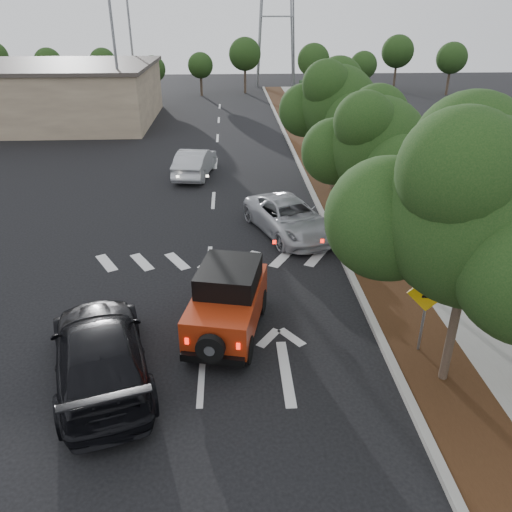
{
  "coord_description": "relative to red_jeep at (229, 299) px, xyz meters",
  "views": [
    {
      "loc": [
        0.79,
        -9.35,
        7.8
      ],
      "look_at": [
        1.45,
        3.0,
        1.63
      ],
      "focal_mm": 35.0,
      "sensor_mm": 36.0,
      "label": 1
    }
  ],
  "objects": [
    {
      "name": "street_tree_mid",
      "position": [
        4.93,
        4.62,
        -0.95
      ],
      "size": [
        3.2,
        3.2,
        5.32
      ],
      "primitive_type": null,
      "color": "black",
      "rests_on": "ground"
    },
    {
      "name": "light_pole_a",
      "position": [
        -7.17,
        24.12,
        -0.95
      ],
      "size": [
        2.0,
        0.22,
        9.0
      ],
      "primitive_type": null,
      "color": "slate",
      "rests_on": "ground"
    },
    {
      "name": "speed_hump_sign",
      "position": [
        4.72,
        -1.31,
        0.55
      ],
      "size": [
        1.02,
        0.11,
        2.16
      ],
      "rotation": [
        0.0,
        0.0,
        -0.07
      ],
      "color": "slate",
      "rests_on": "ground"
    },
    {
      "name": "hedge",
      "position": [
        8.23,
        10.12,
        -0.55
      ],
      "size": [
        0.8,
        70.0,
        0.8
      ],
      "primitive_type": "cube",
      "color": "black",
      "rests_on": "ground"
    },
    {
      "name": "planting_strip",
      "position": [
        4.93,
        10.12,
        -0.89
      ],
      "size": [
        1.8,
        70.0,
        0.12
      ],
      "primitive_type": "cube",
      "color": "black",
      "rests_on": "ground"
    },
    {
      "name": "light_pole_b",
      "position": [
        -8.17,
        36.12,
        -0.95
      ],
      "size": [
        2.0,
        0.22,
        9.0
      ],
      "primitive_type": null,
      "color": "slate",
      "rests_on": "ground"
    },
    {
      "name": "street_tree_near",
      "position": [
        4.93,
        -2.38,
        -0.95
      ],
      "size": [
        3.8,
        3.8,
        5.92
      ],
      "primitive_type": null,
      "color": "black",
      "rests_on": "ground"
    },
    {
      "name": "transmission_tower",
      "position": [
        5.33,
        46.12,
        -0.95
      ],
      "size": [
        7.0,
        4.0,
        28.0
      ],
      "primitive_type": null,
      "color": "slate",
      "rests_on": "ground"
    },
    {
      "name": "silver_suv_ahead",
      "position": [
        2.32,
        6.28,
        -0.3
      ],
      "size": [
        3.64,
        5.14,
        1.3
      ],
      "primitive_type": "imported",
      "rotation": [
        0.0,
        0.0,
        0.35
      ],
      "color": "#A3A5AB",
      "rests_on": "ground"
    },
    {
      "name": "curb",
      "position": [
        3.93,
        10.12,
        -0.87
      ],
      "size": [
        0.2,
        70.0,
        0.15
      ],
      "primitive_type": "cube",
      "color": "#9E9B93",
      "rests_on": "ground"
    },
    {
      "name": "parked_suv",
      "position": [
        -10.24,
        24.56,
        -0.27
      ],
      "size": [
        4.28,
        3.09,
        1.35
      ],
      "primitive_type": "imported",
      "rotation": [
        0.0,
        0.0,
        1.15
      ],
      "color": "#A0A1A7",
      "rests_on": "ground"
    },
    {
      "name": "street_tree_far",
      "position": [
        4.93,
        11.12,
        -0.95
      ],
      "size": [
        3.4,
        3.4,
        5.62
      ],
      "primitive_type": null,
      "color": "black",
      "rests_on": "ground"
    },
    {
      "name": "silver_sedan_oncoming",
      "position": [
        -1.67,
        13.9,
        -0.25
      ],
      "size": [
        2.15,
        4.41,
        1.39
      ],
      "primitive_type": "imported",
      "rotation": [
        0.0,
        0.0,
        2.98
      ],
      "color": "#B1B2B9",
      "rests_on": "ground"
    },
    {
      "name": "black_suv_oncoming",
      "position": [
        -2.97,
        -1.81,
        -0.22
      ],
      "size": [
        3.42,
        5.42,
        1.46
      ],
      "primitive_type": "imported",
      "rotation": [
        0.0,
        0.0,
        3.43
      ],
      "color": "black",
      "rests_on": "ground"
    },
    {
      "name": "sidewalk",
      "position": [
        6.83,
        10.12,
        -0.89
      ],
      "size": [
        2.0,
        70.0,
        0.12
      ],
      "primitive_type": "cube",
      "color": "gray",
      "rests_on": "ground"
    },
    {
      "name": "commercial_building",
      "position": [
        -16.67,
        28.12,
        1.05
      ],
      "size": [
        22.0,
        12.0,
        4.0
      ],
      "primitive_type": "cube",
      "color": "#84715B",
      "rests_on": "ground"
    },
    {
      "name": "ground",
      "position": [
        -0.67,
        -1.88,
        -0.95
      ],
      "size": [
        120.0,
        120.0,
        0.0
      ],
      "primitive_type": "plane",
      "color": "black",
      "rests_on": "ground"
    },
    {
      "name": "red_jeep",
      "position": [
        0.0,
        0.0,
        0.0
      ],
      "size": [
        2.28,
        3.8,
        1.87
      ],
      "rotation": [
        0.0,
        0.0,
        -0.22
      ],
      "color": "black",
      "rests_on": "ground"
    }
  ]
}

